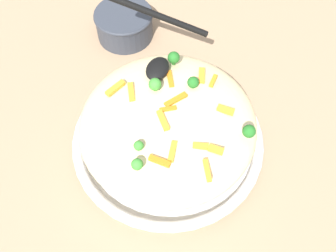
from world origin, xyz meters
TOP-DOWN VIEW (x-y plane):
  - ground_plane at (0.00, 0.00)m, footprint 2.40×2.40m
  - serving_bowl at (0.00, 0.00)m, footprint 0.36×0.36m
  - pasta_mound at (0.00, 0.00)m, footprint 0.32×0.32m
  - carrot_piece_0 at (0.00, -0.00)m, footprint 0.02×0.03m
  - carrot_piece_1 at (0.02, -0.01)m, footprint 0.04×0.03m
  - carrot_piece_2 at (0.09, -0.05)m, footprint 0.03×0.01m
  - carrot_piece_3 at (0.03, -0.09)m, footprint 0.01×0.03m
  - carrot_piece_4 at (0.02, 0.10)m, footprint 0.04×0.03m
  - carrot_piece_5 at (0.09, -0.03)m, footprint 0.04×0.02m
  - carrot_piece_6 at (0.07, 0.02)m, footprint 0.04×0.03m
  - carrot_piece_7 at (-0.02, 0.00)m, footprint 0.04×0.03m
  - carrot_piece_8 at (0.02, 0.07)m, footprint 0.04×0.03m
  - carrot_piece_9 at (-0.07, -0.03)m, footprint 0.04×0.01m
  - carrot_piece_10 at (-0.09, -0.02)m, footprint 0.01×0.04m
  - carrot_piece_11 at (-0.04, -0.10)m, footprint 0.01×0.02m
  - carrot_piece_12 at (-0.05, -0.07)m, footprint 0.02×0.03m
  - carrot_piece_13 at (-0.08, -0.09)m, footprint 0.04×0.02m
  - broccoli_floret_0 at (-0.08, 0.02)m, footprint 0.02×0.02m
  - broccoli_floret_1 at (-0.12, 0.01)m, footprint 0.02×0.02m
  - broccoli_floret_2 at (0.11, 0.03)m, footprint 0.02×0.02m
  - broccoli_floret_3 at (0.03, 0.04)m, footprint 0.02×0.02m
  - broccoli_floret_4 at (0.06, -0.02)m, footprint 0.02×0.02m
  - broccoli_floret_5 at (-0.00, -0.14)m, footprint 0.02×0.02m
  - serving_spoon at (0.11, 0.06)m, footprint 0.15×0.18m
  - companion_bowl at (0.26, 0.20)m, footprint 0.14×0.14m

SIDE VIEW (x-z plane):
  - ground_plane at x=0.00m, z-range 0.00..0.00m
  - serving_bowl at x=0.00m, z-range 0.00..0.05m
  - companion_bowl at x=0.26m, z-range 0.00..0.07m
  - pasta_mound at x=0.00m, z-range 0.04..0.13m
  - carrot_piece_13 at x=-0.08m, z-range 0.12..0.13m
  - carrot_piece_2 at x=0.09m, z-range 0.12..0.13m
  - carrot_piece_5 at x=0.09m, z-range 0.12..0.13m
  - carrot_piece_12 at x=-0.05m, z-range 0.12..0.13m
  - carrot_piece_4 at x=0.02m, z-range 0.12..0.13m
  - carrot_piece_11 at x=-0.04m, z-range 0.12..0.13m
  - carrot_piece_3 at x=0.03m, z-range 0.12..0.13m
  - carrot_piece_10 at x=-0.09m, z-range 0.12..0.13m
  - carrot_piece_8 at x=0.02m, z-range 0.12..0.13m
  - carrot_piece_6 at x=0.07m, z-range 0.12..0.13m
  - carrot_piece_9 at x=-0.07m, z-range 0.12..0.13m
  - carrot_piece_1 at x=0.02m, z-range 0.13..0.13m
  - carrot_piece_0 at x=0.00m, z-range 0.13..0.13m
  - carrot_piece_7 at x=-0.02m, z-range 0.13..0.14m
  - broccoli_floret_0 at x=-0.08m, z-range 0.12..0.14m
  - broccoli_floret_5 at x=0.00m, z-range 0.12..0.15m
  - broccoli_floret_1 at x=-0.12m, z-range 0.12..0.15m
  - broccoli_floret_2 at x=0.11m, z-range 0.12..0.15m
  - broccoli_floret_4 at x=0.06m, z-range 0.13..0.15m
  - broccoli_floret_3 at x=0.03m, z-range 0.13..0.16m
  - serving_spoon at x=0.11m, z-range 0.10..0.20m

